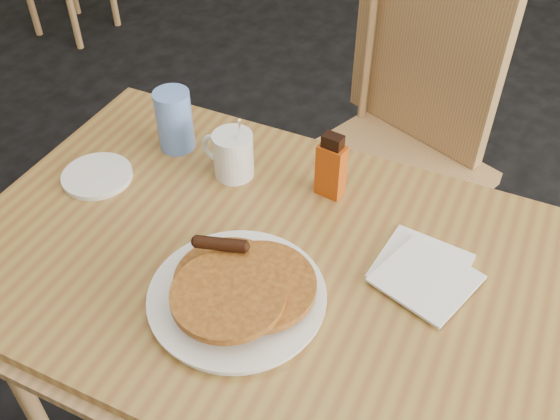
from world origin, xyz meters
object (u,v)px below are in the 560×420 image
object	(u,v)px
coffee_mug	(232,154)
syrup_bottle	(331,167)
main_table	(260,269)
chair_main_far	(403,123)
pancake_plate	(238,292)
blue_tumbler	(174,120)

from	to	relation	value
coffee_mug	syrup_bottle	size ratio (longest dim) A/B	1.09
main_table	chair_main_far	distance (m)	0.74
main_table	pancake_plate	xyz separation A→B (m)	(0.03, -0.11, 0.07)
coffee_mug	blue_tumbler	bearing A→B (deg)	152.80
chair_main_far	pancake_plate	xyz separation A→B (m)	(0.01, -0.84, 0.16)
pancake_plate	syrup_bottle	distance (m)	0.34
pancake_plate	main_table	bearing A→B (deg)	102.64
chair_main_far	pancake_plate	bearing A→B (deg)	-72.11
chair_main_far	coffee_mug	world-z (taller)	chair_main_far
chair_main_far	pancake_plate	world-z (taller)	chair_main_far
main_table	pancake_plate	bearing A→B (deg)	-77.36
main_table	chair_main_far	size ratio (longest dim) A/B	1.21
main_table	syrup_bottle	bearing A→B (deg)	80.75
coffee_mug	syrup_bottle	bearing A→B (deg)	-8.15
chair_main_far	syrup_bottle	xyz separation A→B (m)	(0.02, -0.51, 0.20)
syrup_bottle	blue_tumbler	xyz separation A→B (m)	(-0.38, -0.03, 0.00)
syrup_bottle	chair_main_far	bearing A→B (deg)	94.68
main_table	blue_tumbler	bearing A→B (deg)	149.88
main_table	syrup_bottle	xyz separation A→B (m)	(0.04, 0.22, 0.11)
main_table	coffee_mug	size ratio (longest dim) A/B	7.68
chair_main_far	syrup_bottle	bearing A→B (deg)	-70.63
syrup_bottle	blue_tumbler	bearing A→B (deg)	-172.93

